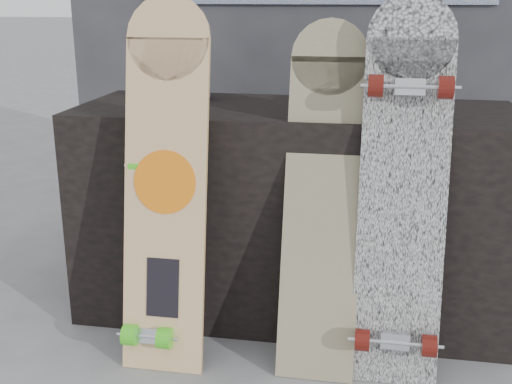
% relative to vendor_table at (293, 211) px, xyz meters
% --- Properties ---
extents(ground, '(60.00, 60.00, 0.00)m').
position_rel_vendor_table_xyz_m(ground, '(0.00, -0.50, -0.40)').
color(ground, slate).
rests_on(ground, ground).
extents(vendor_table, '(1.60, 0.60, 0.80)m').
position_rel_vendor_table_xyz_m(vendor_table, '(0.00, 0.00, 0.00)').
color(vendor_table, black).
rests_on(vendor_table, ground).
extents(booth, '(2.40, 0.22, 2.20)m').
position_rel_vendor_table_xyz_m(booth, '(0.00, 0.85, 0.70)').
color(booth, '#2F2F34').
rests_on(booth, ground).
extents(merch_box_purple, '(0.18, 0.12, 0.10)m').
position_rel_vendor_table_xyz_m(merch_box_purple, '(-0.45, 0.12, 0.45)').
color(merch_box_purple, '#413266').
rests_on(merch_box_purple, vendor_table).
extents(merch_box_small, '(0.14, 0.14, 0.12)m').
position_rel_vendor_table_xyz_m(merch_box_small, '(0.25, 0.02, 0.46)').
color(merch_box_small, '#413266').
rests_on(merch_box_small, vendor_table).
extents(merch_box_flat, '(0.22, 0.10, 0.06)m').
position_rel_vendor_table_xyz_m(merch_box_flat, '(0.17, 0.01, 0.43)').
color(merch_box_flat, '#D1B78C').
rests_on(merch_box_flat, vendor_table).
extents(longboard_geisha, '(0.27, 0.25, 1.20)m').
position_rel_vendor_table_xyz_m(longboard_geisha, '(-0.37, -0.41, 0.24)').
color(longboard_geisha, beige).
rests_on(longboard_geisha, ground).
extents(longboard_celtic, '(0.25, 0.35, 1.13)m').
position_rel_vendor_table_xyz_m(longboard_celtic, '(0.13, -0.32, 0.20)').
color(longboard_celtic, beige).
rests_on(longboard_celtic, ground).
extents(longboard_cascadia, '(0.27, 0.32, 1.21)m').
position_rel_vendor_table_xyz_m(longboard_cascadia, '(0.38, -0.35, 0.23)').
color(longboard_cascadia, white).
rests_on(longboard_cascadia, ground).
extents(skateboard_dark, '(0.19, 0.32, 0.84)m').
position_rel_vendor_table_xyz_m(skateboard_dark, '(-0.41, -0.40, 0.03)').
color(skateboard_dark, black).
rests_on(skateboard_dark, ground).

